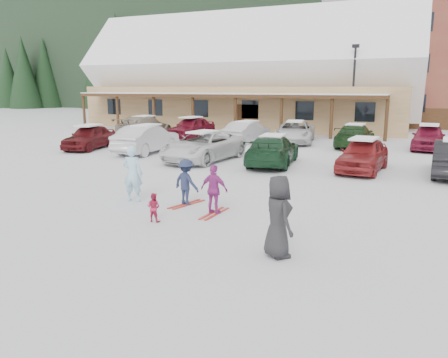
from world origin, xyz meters
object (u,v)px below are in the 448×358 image
at_px(day_lodge, 246,83).
at_px(parked_car_1, 147,139).
at_px(parked_car_12, 428,137).
at_px(child_navy, 186,182).
at_px(parked_car_11, 355,136).
at_px(child_magenta, 214,190).
at_px(parked_car_7, 144,127).
at_px(toddler_red, 154,207).
at_px(parked_car_4, 363,155).
at_px(bystander_dark, 278,217).
at_px(lamp_post, 353,85).
at_px(parked_car_0, 89,137).
at_px(parked_car_9, 247,132).
at_px(parked_car_3, 273,150).
at_px(parked_car_10, 295,132).
at_px(parked_car_8, 191,128).
at_px(adult_skier, 133,174).
at_px(parked_car_2, 203,146).

xyz_separation_m(day_lodge, parked_car_1, (0.79, -17.83, -3.18)).
bearing_deg(parked_car_1, parked_car_12, -153.40).
relative_size(child_navy, parked_car_11, 0.30).
bearing_deg(child_magenta, parked_car_7, -46.82).
distance_m(toddler_red, parked_car_4, 10.73).
height_order(child_magenta, parked_car_12, parked_car_12).
bearing_deg(bystander_dark, lamp_post, -39.11).
xyz_separation_m(parked_car_0, parked_car_9, (7.43, 6.53, -0.00)).
bearing_deg(day_lodge, parked_car_3, -66.20).
bearing_deg(parked_car_1, parked_car_10, -131.39).
bearing_deg(parked_car_12, parked_car_1, -148.97).
bearing_deg(parked_car_8, day_lodge, 95.83).
distance_m(adult_skier, parked_car_12, 18.80).
distance_m(lamp_post, parked_car_1, 16.32).
xyz_separation_m(parked_car_3, parked_car_8, (-8.49, 8.18, 0.05)).
relative_size(parked_car_4, parked_car_11, 0.88).
bearing_deg(lamp_post, parked_car_3, -97.20).
xyz_separation_m(lamp_post, parked_car_7, (-13.52, -6.83, -2.91)).
height_order(lamp_post, parked_car_11, lamp_post).
relative_size(parked_car_0, parked_car_11, 0.86).
height_order(parked_car_4, parked_car_8, parked_car_8).
relative_size(toddler_red, parked_car_3, 0.17).
relative_size(parked_car_2, parked_car_8, 1.18).
bearing_deg(parked_car_10, child_navy, -96.36).
distance_m(bystander_dark, parked_car_9, 19.69).
distance_m(parked_car_0, parked_car_3, 11.46).
relative_size(day_lodge, parked_car_7, 5.50).
relative_size(child_magenta, parked_car_9, 0.34).
height_order(toddler_red, parked_car_12, parked_car_12).
height_order(parked_car_1, parked_car_12, parked_car_1).
bearing_deg(parked_car_0, bystander_dark, -47.95).
bearing_deg(child_navy, parked_car_2, -51.33).
xyz_separation_m(bystander_dark, parked_car_3, (-3.38, 10.81, -0.20)).
relative_size(child_navy, parked_car_1, 0.31).
relative_size(lamp_post, adult_skier, 3.65).
bearing_deg(parked_car_2, bystander_dark, -49.95).
relative_size(parked_car_3, parked_car_4, 1.14).
height_order(toddler_red, parked_car_4, parked_car_4).
xyz_separation_m(toddler_red, child_navy, (0.01, 1.88, 0.31)).
relative_size(lamp_post, parked_car_3, 1.37).
xyz_separation_m(child_navy, parked_car_10, (-0.68, 16.30, -0.01)).
bearing_deg(parked_car_4, parked_car_10, 127.14).
height_order(child_navy, child_magenta, child_magenta).
relative_size(parked_car_2, parked_car_9, 1.22).
height_order(day_lodge, parked_car_2, day_lodge).
height_order(child_navy, parked_car_4, child_navy).
height_order(day_lodge, lamp_post, day_lodge).
relative_size(parked_car_1, parked_car_2, 0.90).
xyz_separation_m(day_lodge, parked_car_4, (12.31, -18.71, -3.23)).
bearing_deg(lamp_post, bystander_dark, -86.30).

